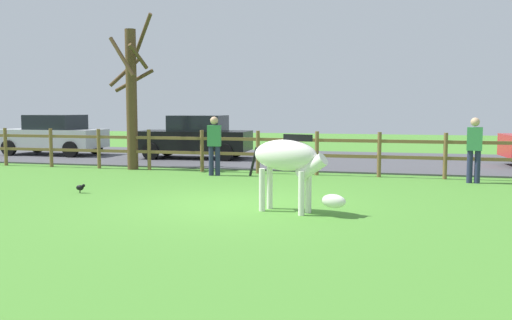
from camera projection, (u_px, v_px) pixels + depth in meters
ground_plane at (232, 204)px, 10.82m from camera, size 60.00×60.00×0.00m
parking_asphalt at (309, 160)px, 19.77m from camera, size 28.00×7.40×0.05m
paddock_fence at (258, 149)px, 15.76m from camera, size 20.55×0.11×1.23m
bare_tree at (132, 94)px, 16.68m from camera, size 1.45×1.34×4.72m
zebra at (289, 161)px, 9.82m from camera, size 1.89×0.83×1.41m
crow_on_grass at (80, 187)px, 12.13m from camera, size 0.21×0.10×0.20m
parked_car_black at (195, 137)px, 19.92m from camera, size 4.10×2.08×1.56m
parked_car_silver at (53, 134)px, 21.44m from camera, size 4.02×1.91×1.56m
visitor_left_of_tree at (214, 143)px, 15.23m from camera, size 0.39×0.27×1.64m
visitor_right_of_tree at (474, 147)px, 13.69m from camera, size 0.38×0.26×1.64m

